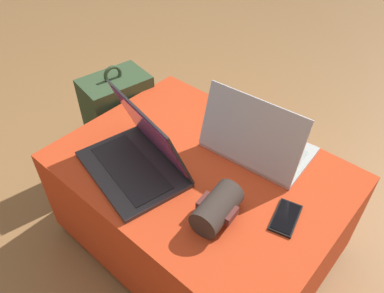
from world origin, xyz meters
TOP-DOWN VIEW (x-y plane):
  - ground_plane at (0.00, 0.00)m, footprint 14.00×14.00m
  - ottoman at (0.00, 0.00)m, footprint 0.99×0.73m
  - laptop_near at (-0.16, -0.14)m, footprint 0.42×0.34m
  - laptop_far at (0.10, 0.18)m, footprint 0.38×0.27m
  - cell_phone at (0.34, -0.00)m, footprint 0.10×0.14m
  - backpack at (-0.62, 0.13)m, footprint 0.30×0.33m
  - wrist_brace at (0.18, -0.14)m, footprint 0.12×0.18m

SIDE VIEW (x-z plane):
  - ground_plane at x=0.00m, z-range 0.00..0.00m
  - ottoman at x=0.00m, z-range 0.00..0.45m
  - backpack at x=-0.62m, z-range -0.04..0.52m
  - cell_phone at x=0.34m, z-range 0.45..0.46m
  - wrist_brace at x=0.18m, z-range 0.45..0.54m
  - laptop_far at x=0.10m, z-range 0.38..0.62m
  - laptop_near at x=-0.16m, z-range 0.37..0.63m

